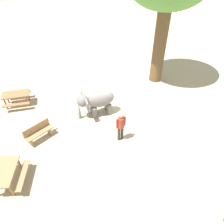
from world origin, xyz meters
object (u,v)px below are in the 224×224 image
at_px(person_handler, 121,125).
at_px(picnic_table_near, 6,174).
at_px(picnic_table_far, 16,96).
at_px(wooden_bench, 38,132).
at_px(elephant, 97,101).

distance_m(person_handler, picnic_table_near, 5.23).
distance_m(person_handler, picnic_table_far, 6.68).
bearing_deg(person_handler, wooden_bench, 62.32).
xyz_separation_m(elephant, wooden_bench, (3.02, 1.48, -0.47)).
height_order(picnic_table_near, picnic_table_far, same).
relative_size(picnic_table_near, picnic_table_far, 1.00).
bearing_deg(wooden_bench, picnic_table_far, -101.23).
bearing_deg(elephant, picnic_table_far, -30.93).
relative_size(person_handler, picnic_table_near, 1.00).
bearing_deg(elephant, wooden_bench, 14.59).
bearing_deg(picnic_table_near, picnic_table_far, 11.20).
bearing_deg(picnic_table_near, elephant, -41.30).
bearing_deg(picnic_table_far, person_handler, -38.93).
height_order(elephant, picnic_table_near, elephant).
xyz_separation_m(elephant, person_handler, (-0.94, 2.13, 0.00)).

